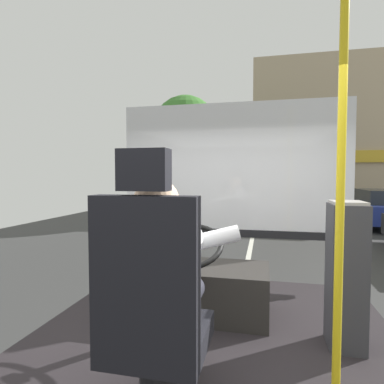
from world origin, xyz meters
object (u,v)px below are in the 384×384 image
handrail_pole (341,180)px  steering_console (201,288)px  fare_box (346,275)px  bus_driver (160,270)px  parked_car_blue (380,207)px  driver_seat (153,309)px

handrail_pole → steering_console: bearing=139.1°
steering_console → fare_box: (1.04, -0.28, 0.27)m
bus_driver → parked_car_blue: size_ratio=0.19×
fare_box → parked_car_blue: 11.71m
driver_seat → handrail_pole: (0.89, 0.40, 0.61)m
steering_console → fare_box: size_ratio=1.12×
bus_driver → fare_box: bus_driver is taller
driver_seat → bus_driver: (0.00, 0.12, 0.15)m
parked_car_blue → steering_console: bearing=-113.8°
driver_seat → fare_box: 1.37m
fare_box → handrail_pole: bearing=-107.3°
parked_car_blue → handrail_pole: bearing=-108.5°
steering_console → fare_box: bearing=-15.3°
driver_seat → bus_driver: driver_seat is taller
driver_seat → fare_box: size_ratio=1.29×
bus_driver → handrail_pole: bearing=17.5°
bus_driver → steering_console: bearing=90.0°
driver_seat → steering_console: driver_seat is taller
bus_driver → steering_console: bus_driver is taller
bus_driver → fare_box: bearing=36.3°
driver_seat → handrail_pole: 1.15m
bus_driver → handrail_pole: 1.04m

